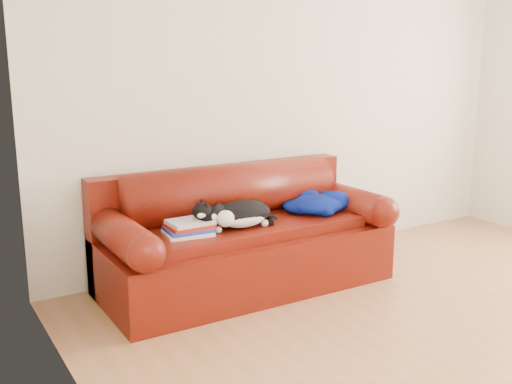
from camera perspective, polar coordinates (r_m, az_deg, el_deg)
ground at (r=3.97m, az=20.98°, el=-12.96°), size 4.50×4.50×0.00m
sofa_base at (r=4.43m, az=-0.97°, el=-6.07°), size 2.10×0.90×0.50m
sofa_back at (r=4.55m, az=-2.52°, el=-1.59°), size 2.10×1.01×0.88m
book_stack at (r=4.04m, az=-6.39°, el=-3.40°), size 0.34×0.27×0.10m
cat at (r=4.18m, az=-1.42°, el=-2.18°), size 0.66×0.35×0.23m
blanket at (r=4.63m, az=5.86°, el=-1.05°), size 0.58×0.47×0.16m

